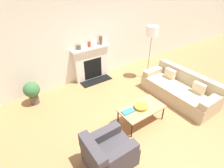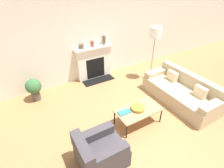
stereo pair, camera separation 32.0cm
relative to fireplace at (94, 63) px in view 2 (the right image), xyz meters
The scene contains 13 objects.
ground_plane 2.66m from the fireplace, 86.23° to the right, with size 18.00×18.00×0.00m, color #A87547.
wall_back 0.93m from the fireplace, 40.22° to the left, with size 18.00×0.06×2.90m.
fireplace is the anchor object (origin of this frame).
couch 2.89m from the fireplace, 57.84° to the right, with size 0.95×2.12×0.75m.
armchair_near 3.34m from the fireplace, 113.85° to the right, with size 0.87×0.72×0.73m.
coffee_table 2.56m from the fireplace, 91.68° to the right, with size 1.08×0.59×0.43m.
bowl 2.54m from the fireplace, 92.03° to the right, with size 0.32×0.32×0.07m.
book 2.52m from the fireplace, 99.74° to the right, with size 0.30×0.17×0.02m.
floor_lamp 2.15m from the fireplace, 32.17° to the right, with size 0.38×0.38×1.77m.
mantel_vase_left 0.76m from the fireplace, behind, with size 0.14×0.14×0.15m.
mantel_vase_center_left 0.67m from the fireplace, 147.78° to the left, with size 0.10×0.10×0.18m.
mantel_vase_center_right 0.82m from the fireplace, ahead, with size 0.11×0.11×0.28m.
potted_plant 2.06m from the fireplace, behind, with size 0.43×0.43×0.67m.
Camera 2 is at (-2.35, -2.35, 3.10)m, focal length 28.00 mm.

